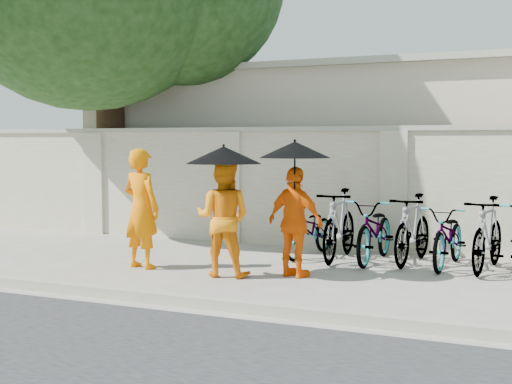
% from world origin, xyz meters
% --- Properties ---
extents(ground, '(80.00, 80.00, 0.00)m').
position_xyz_m(ground, '(0.00, 0.00, 0.00)').
color(ground, '#ACA598').
extents(kerb, '(40.00, 0.16, 0.12)m').
position_xyz_m(kerb, '(0.00, -1.70, 0.06)').
color(kerb, '#9D9E8A').
rests_on(kerb, ground).
extents(compound_wall, '(20.00, 0.30, 2.00)m').
position_xyz_m(compound_wall, '(1.00, 3.20, 1.00)').
color(compound_wall, beige).
rests_on(compound_wall, ground).
extents(building_behind, '(14.00, 6.00, 3.20)m').
position_xyz_m(building_behind, '(2.00, 7.00, 1.60)').
color(building_behind, beige).
rests_on(building_behind, ground).
extents(monk_left, '(0.70, 0.53, 1.72)m').
position_xyz_m(monk_left, '(-0.96, 0.13, 0.86)').
color(monk_left, orange).
rests_on(monk_left, ground).
extents(monk_center, '(0.85, 0.70, 1.58)m').
position_xyz_m(monk_center, '(0.39, 0.06, 0.79)').
color(monk_center, orange).
rests_on(monk_center, ground).
extents(parasol_center, '(1.01, 1.01, 0.86)m').
position_xyz_m(parasol_center, '(0.44, -0.02, 1.64)').
color(parasol_center, black).
rests_on(parasol_center, ground).
extents(monk_right, '(0.94, 0.59, 1.49)m').
position_xyz_m(monk_right, '(1.31, 0.39, 0.74)').
color(monk_right, '#FF6608').
rests_on(monk_right, ground).
extents(parasol_right, '(0.95, 0.95, 0.98)m').
position_xyz_m(parasol_right, '(1.33, 0.31, 1.71)').
color(parasol_right, black).
rests_on(parasol_right, ground).
extents(bike_0, '(0.72, 1.70, 0.87)m').
position_xyz_m(bike_0, '(0.88, 2.12, 0.44)').
color(bike_0, '#9FA1AC').
rests_on(bike_0, ground).
extents(bike_1, '(0.62, 1.85, 1.10)m').
position_xyz_m(bike_1, '(1.43, 1.95, 0.55)').
color(bike_1, '#9FA1AC').
rests_on(bike_1, ground).
extents(bike_2, '(0.66, 1.84, 0.96)m').
position_xyz_m(bike_2, '(1.97, 2.01, 0.48)').
color(bike_2, '#9FA1AC').
rests_on(bike_2, ground).
extents(bike_3, '(0.62, 1.76, 1.04)m').
position_xyz_m(bike_3, '(2.52, 2.10, 0.52)').
color(bike_3, '#9FA1AC').
rests_on(bike_3, ground).
extents(bike_4, '(0.67, 1.74, 0.90)m').
position_xyz_m(bike_4, '(3.06, 1.99, 0.45)').
color(bike_4, '#9FA1AC').
rests_on(bike_4, ground).
extents(bike_5, '(0.67, 1.79, 1.05)m').
position_xyz_m(bike_5, '(3.61, 1.90, 0.52)').
color(bike_5, '#9FA1AC').
rests_on(bike_5, ground).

